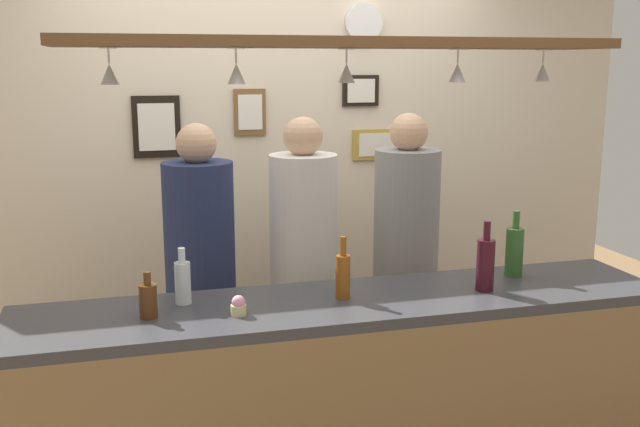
{
  "coord_description": "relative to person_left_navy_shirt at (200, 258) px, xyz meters",
  "views": [
    {
      "loc": [
        -0.86,
        -3.06,
        1.92
      ],
      "look_at": [
        0.0,
        0.1,
        1.24
      ],
      "focal_mm": 40.91,
      "sensor_mm": 36.0,
      "label": 1
    }
  ],
  "objects": [
    {
      "name": "cupcake",
      "position": [
        0.06,
        -0.81,
        0.02
      ],
      "size": [
        0.06,
        0.06,
        0.08
      ],
      "color": "beige",
      "rests_on": "bar_counter"
    },
    {
      "name": "bottle_beer_brown_stubby",
      "position": [
        -0.27,
        -0.75,
        0.05
      ],
      "size": [
        0.07,
        0.07,
        0.18
      ],
      "color": "#512D14",
      "rests_on": "bar_counter"
    },
    {
      "name": "hanging_wineglass_left",
      "position": [
        0.08,
        -0.73,
        0.9
      ],
      "size": [
        0.07,
        0.07,
        0.13
      ],
      "color": "silver",
      "rests_on": "overhead_glass_rack"
    },
    {
      "name": "hanging_wineglass_center_right",
      "position": [
        1.4,
        -0.68,
        0.9
      ],
      "size": [
        0.07,
        0.07,
        0.13
      ],
      "color": "silver",
      "rests_on": "overhead_glass_rack"
    },
    {
      "name": "picture_frame_upper_small",
      "position": [
        1.03,
        0.67,
        0.77
      ],
      "size": [
        0.22,
        0.02,
        0.18
      ],
      "color": "black",
      "rests_on": "back_wall"
    },
    {
      "name": "back_wall",
      "position": [
        0.53,
        0.71,
        0.31
      ],
      "size": [
        4.4,
        0.06,
        2.6
      ],
      "primitive_type": "cube",
      "color": "beige",
      "rests_on": "ground_plane"
    },
    {
      "name": "hanging_wineglass_far_left",
      "position": [
        -0.37,
        -0.67,
        0.9
      ],
      "size": [
        0.07,
        0.07,
        0.13
      ],
      "color": "silver",
      "rests_on": "overhead_glass_rack"
    },
    {
      "name": "picture_frame_crest",
      "position": [
        0.37,
        0.67,
        0.66
      ],
      "size": [
        0.18,
        0.02,
        0.26
      ],
      "color": "brown",
      "rests_on": "back_wall"
    },
    {
      "name": "bottle_champagne_green",
      "position": [
        1.34,
        -0.62,
        0.1
      ],
      "size": [
        0.08,
        0.08,
        0.3
      ],
      "color": "#2D5623",
      "rests_on": "bar_counter"
    },
    {
      "name": "hanging_wineglass_center_left",
      "position": [
        0.53,
        -0.67,
        0.9
      ],
      "size": [
        0.07,
        0.07,
        0.13
      ],
      "color": "silver",
      "rests_on": "overhead_glass_rack"
    },
    {
      "name": "bar_counter",
      "position": [
        0.53,
        -0.89,
        -0.33
      ],
      "size": [
        2.7,
        0.55,
        0.97
      ],
      "color": "#38383D",
      "rests_on": "ground_plane"
    },
    {
      "name": "picture_frame_lower_pair",
      "position": [
        1.14,
        0.67,
        0.45
      ],
      "size": [
        0.3,
        0.02,
        0.18
      ],
      "color": "#B29338",
      "rests_on": "back_wall"
    },
    {
      "name": "overhead_glass_rack",
      "position": [
        0.53,
        -0.69,
        1.01
      ],
      "size": [
        2.2,
        0.36,
        0.04
      ],
      "primitive_type": "cube",
      "color": "brown"
    },
    {
      "name": "wall_clock",
      "position": [
        1.05,
        0.66,
        1.16
      ],
      "size": [
        0.22,
        0.03,
        0.22
      ],
      "primitive_type": "cylinder",
      "rotation": [
        1.57,
        0.0,
        0.0
      ],
      "color": "white",
      "rests_on": "back_wall"
    },
    {
      "name": "person_right_grey_shirt",
      "position": [
        1.07,
        -0.0,
        0.02
      ],
      "size": [
        0.34,
        0.34,
        1.67
      ],
      "color": "#2D334C",
      "rests_on": "ground_plane"
    },
    {
      "name": "person_middle_white_patterned_shirt",
      "position": [
        0.52,
        0.0,
        0.01
      ],
      "size": [
        0.34,
        0.34,
        1.66
      ],
      "color": "#2D334C",
      "rests_on": "ground_plane"
    },
    {
      "name": "bottle_beer_amber_tall",
      "position": [
        0.5,
        -0.72,
        0.08
      ],
      "size": [
        0.06,
        0.06,
        0.26
      ],
      "color": "brown",
      "rests_on": "bar_counter"
    },
    {
      "name": "bottle_wine_dark_red",
      "position": [
        1.11,
        -0.78,
        0.1
      ],
      "size": [
        0.08,
        0.08,
        0.3
      ],
      "color": "#380F19",
      "rests_on": "bar_counter"
    },
    {
      "name": "picture_frame_caricature",
      "position": [
        -0.15,
        0.67,
        0.58
      ],
      "size": [
        0.26,
        0.02,
        0.34
      ],
      "color": "black",
      "rests_on": "back_wall"
    },
    {
      "name": "person_left_navy_shirt",
      "position": [
        0.0,
        0.0,
        0.0
      ],
      "size": [
        0.34,
        0.34,
        1.64
      ],
      "color": "#2D334C",
      "rests_on": "ground_plane"
    },
    {
      "name": "hanging_wineglass_center",
      "position": [
        0.98,
        -0.73,
        0.9
      ],
      "size": [
        0.07,
        0.07,
        0.13
      ],
      "color": "silver",
      "rests_on": "overhead_glass_rack"
    },
    {
      "name": "bottle_soda_clear",
      "position": [
        -0.13,
        -0.62,
        0.08
      ],
      "size": [
        0.06,
        0.06,
        0.23
      ],
      "color": "silver",
      "rests_on": "bar_counter"
    }
  ]
}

